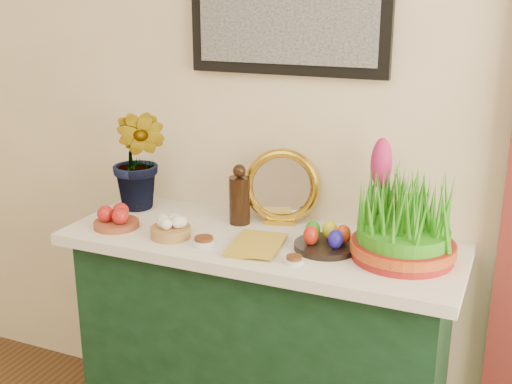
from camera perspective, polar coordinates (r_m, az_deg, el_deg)
sideboard at (r=2.47m, az=0.48°, el=-14.12°), size 1.30×0.45×0.85m
tablecloth at (r=2.27m, az=0.50°, el=-4.48°), size 1.40×0.55×0.04m
hyacinth_green at (r=2.51m, az=-10.39°, el=4.31°), size 0.28×0.24×0.54m
apple_bowl at (r=2.39m, az=-12.34°, el=-2.28°), size 0.17×0.17×0.08m
garlic_basket at (r=2.27m, az=-7.61°, el=-3.22°), size 0.18×0.18×0.08m
vinegar_cruet at (r=2.36m, az=-1.47°, el=-0.50°), size 0.08×0.08×0.23m
mirror at (r=2.36m, az=2.31°, el=0.41°), size 0.29×0.14×0.28m
book at (r=2.18m, az=-2.06°, el=-4.40°), size 0.18×0.24×0.03m
spice_dish_left at (r=2.19m, az=-4.66°, el=-4.41°), size 0.08×0.08×0.03m
spice_dish_right at (r=2.04m, az=3.41°, el=-6.06°), size 0.06×0.06×0.03m
egg_plate at (r=2.16m, az=6.23°, el=-4.29°), size 0.26×0.26×0.09m
hyacinth_pink at (r=2.20m, az=10.91°, el=-0.38°), size 0.11×0.11×0.37m
wheatgrass_sabzeh at (r=2.09m, az=13.06°, el=-2.73°), size 0.34×0.34×0.28m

